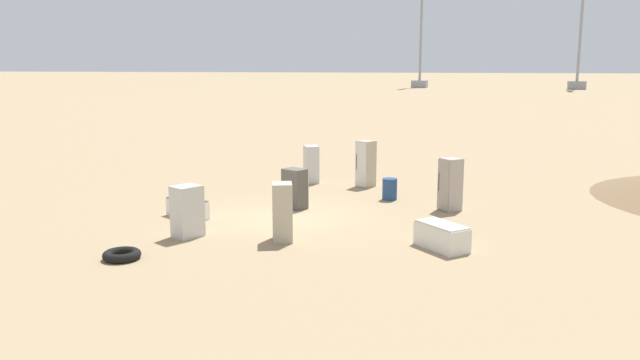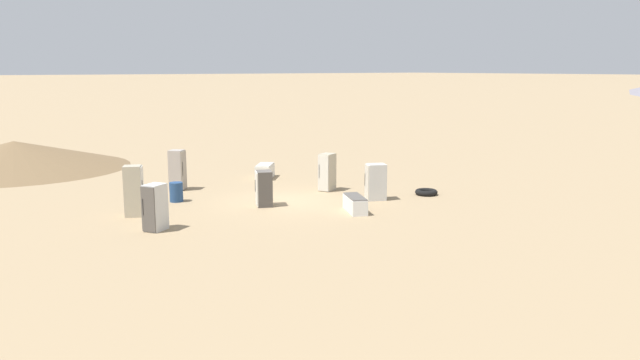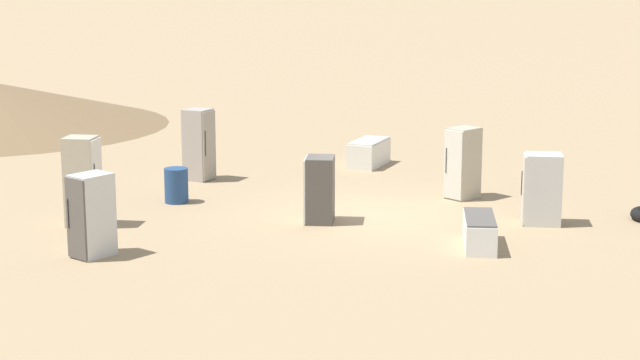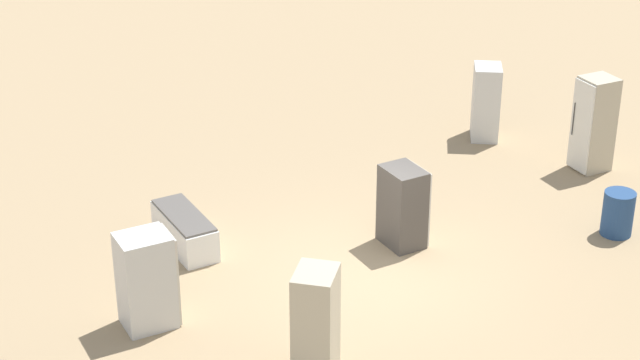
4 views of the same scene
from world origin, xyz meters
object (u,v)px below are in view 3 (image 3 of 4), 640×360
discarded_fridge_6 (480,232)px  discarded_fridge_0 (542,189)px  discarded_fridge_5 (91,215)px  discarded_fridge_1 (199,145)px  rusty_barrel (176,185)px  discarded_fridge_3 (319,190)px  discarded_fridge_4 (463,163)px  discarded_fridge_7 (83,182)px  discarded_fridge_2 (369,153)px

discarded_fridge_6 → discarded_fridge_0: bearing=54.6°
discarded_fridge_0 → discarded_fridge_5: bearing=112.0°
discarded_fridge_1 → rusty_barrel: (1.08, 2.32, -0.50)m
discarded_fridge_3 → discarded_fridge_4: discarded_fridge_4 is taller
discarded_fridge_3 → discarded_fridge_4: bearing=-50.7°
discarded_fridge_4 → discarded_fridge_1: bearing=29.4°
discarded_fridge_4 → discarded_fridge_5: 9.09m
discarded_fridge_1 → discarded_fridge_6: discarded_fridge_1 is taller
discarded_fridge_7 → discarded_fridge_0: bearing=98.9°
discarded_fridge_0 → discarded_fridge_3: size_ratio=1.07×
discarded_fridge_1 → discarded_fridge_5: 7.14m
discarded_fridge_3 → discarded_fridge_6: 3.73m
discarded_fridge_0 → rusty_barrel: size_ratio=1.88×
discarded_fridge_3 → discarded_fridge_7: 4.96m
discarded_fridge_1 → discarded_fridge_6: 8.90m
rusty_barrel → discarded_fridge_6: bearing=129.7°
discarded_fridge_3 → discarded_fridge_2: bearing=-7.1°
discarded_fridge_0 → discarded_fridge_1: bearing=66.1°
discarded_fridge_3 → discarded_fridge_6: discarded_fridge_3 is taller
discarded_fridge_4 → rusty_barrel: bearing=51.5°
discarded_fridge_3 → discarded_fridge_1: bearing=39.6°
discarded_fridge_3 → discarded_fridge_0: bearing=-87.3°
discarded_fridge_1 → discarded_fridge_2: 4.79m
discarded_fridge_0 → discarded_fridge_1: size_ratio=0.84×
discarded_fridge_7 → rusty_barrel: discarded_fridge_7 is taller
discarded_fridge_1 → discarded_fridge_5: discarded_fridge_1 is taller
discarded_fridge_7 → discarded_fridge_2: bearing=144.3°
discarded_fridge_0 → discarded_fridge_2: (1.04, -7.18, -0.41)m
discarded_fridge_2 → discarded_fridge_0: bearing=140.1°
discarded_fridge_4 → discarded_fridge_7: 8.69m
discarded_fridge_0 → discarded_fridge_3: bearing=94.5°
discarded_fridge_6 → discarded_fridge_1: bearing=139.1°
rusty_barrel → discarded_fridge_4: bearing=164.6°
discarded_fridge_2 → discarded_fridge_6: bearing=124.8°
discarded_fridge_3 → discarded_fridge_5: discarded_fridge_5 is taller
discarded_fridge_1 → rusty_barrel: size_ratio=2.25×
discarded_fridge_1 → discarded_fridge_3: discarded_fridge_1 is taller
discarded_fridge_0 → discarded_fridge_4: bearing=35.2°
discarded_fridge_4 → discarded_fridge_6: size_ratio=0.98×
discarded_fridge_5 → rusty_barrel: 4.61m
discarded_fridge_2 → discarded_fridge_4: bearing=139.5°
discarded_fridge_1 → discarded_fridge_3: bearing=60.3°
discarded_fridge_1 → discarded_fridge_2: bearing=138.7°
discarded_fridge_2 → discarded_fridge_6: discarded_fridge_2 is taller
discarded_fridge_1 → discarded_fridge_4: size_ratio=1.08×
discarded_fridge_0 → discarded_fridge_7: size_ratio=0.80×
discarded_fridge_2 → discarded_fridge_4: size_ratio=0.98×
discarded_fridge_1 → rusty_barrel: discarded_fridge_1 is taller
discarded_fridge_4 → discarded_fridge_6: (1.64, 3.98, -0.53)m
discarded_fridge_6 → rusty_barrel: size_ratio=2.13×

